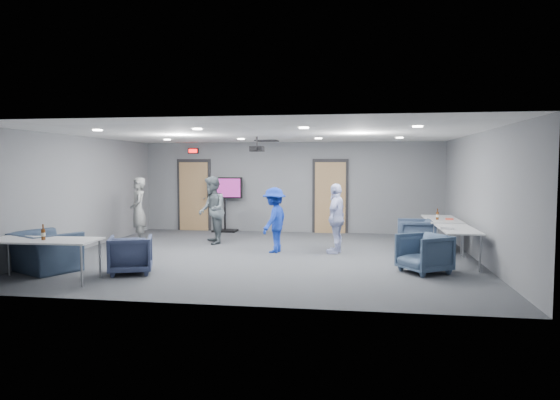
# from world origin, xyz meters

# --- Properties ---
(floor) EXTENTS (9.00, 9.00, 0.00)m
(floor) POSITION_xyz_m (0.00, 0.00, 0.00)
(floor) COLOR #3E4146
(floor) RESTS_ON ground
(ceiling) EXTENTS (9.00, 9.00, 0.00)m
(ceiling) POSITION_xyz_m (0.00, 0.00, 2.70)
(ceiling) COLOR white
(ceiling) RESTS_ON wall_back
(wall_back) EXTENTS (9.00, 0.02, 2.70)m
(wall_back) POSITION_xyz_m (0.00, 4.00, 1.35)
(wall_back) COLOR slate
(wall_back) RESTS_ON floor
(wall_front) EXTENTS (9.00, 0.02, 2.70)m
(wall_front) POSITION_xyz_m (0.00, -4.00, 1.35)
(wall_front) COLOR slate
(wall_front) RESTS_ON floor
(wall_left) EXTENTS (0.02, 8.00, 2.70)m
(wall_left) POSITION_xyz_m (-4.50, 0.00, 1.35)
(wall_left) COLOR slate
(wall_left) RESTS_ON floor
(wall_right) EXTENTS (0.02, 8.00, 2.70)m
(wall_right) POSITION_xyz_m (4.50, 0.00, 1.35)
(wall_right) COLOR slate
(wall_right) RESTS_ON floor
(door_left) EXTENTS (1.06, 0.17, 2.24)m
(door_left) POSITION_xyz_m (-3.00, 3.95, 1.07)
(door_left) COLOR black
(door_left) RESTS_ON wall_back
(door_right) EXTENTS (1.06, 0.17, 2.24)m
(door_right) POSITION_xyz_m (1.20, 3.95, 1.07)
(door_right) COLOR black
(door_right) RESTS_ON wall_back
(exit_sign) EXTENTS (0.32, 0.08, 0.16)m
(exit_sign) POSITION_xyz_m (-3.00, 3.93, 2.45)
(exit_sign) COLOR black
(exit_sign) RESTS_ON wall_back
(hvac_diffuser) EXTENTS (0.60, 0.60, 0.03)m
(hvac_diffuser) POSITION_xyz_m (-0.50, 2.80, 2.69)
(hvac_diffuser) COLOR black
(hvac_diffuser) RESTS_ON ceiling
(downlights) EXTENTS (6.18, 3.78, 0.02)m
(downlights) POSITION_xyz_m (0.00, 0.00, 2.68)
(downlights) COLOR white
(downlights) RESTS_ON ceiling
(person_a) EXTENTS (0.65, 0.74, 1.70)m
(person_a) POSITION_xyz_m (-3.51, 1.05, 0.85)
(person_a) COLOR gray
(person_a) RESTS_ON floor
(person_b) EXTENTS (0.92, 1.02, 1.73)m
(person_b) POSITION_xyz_m (-1.69, 1.44, 0.87)
(person_b) COLOR #515B62
(person_b) RESTS_ON floor
(person_c) EXTENTS (0.62, 1.00, 1.60)m
(person_c) POSITION_xyz_m (1.51, 0.55, 0.80)
(person_c) COLOR #C6D0FF
(person_c) RESTS_ON floor
(person_d) EXTENTS (0.78, 1.08, 1.50)m
(person_d) POSITION_xyz_m (0.09, 0.44, 0.75)
(person_d) COLOR #1936A8
(person_d) RESTS_ON floor
(chair_right_a) EXTENTS (0.84, 0.82, 0.75)m
(chair_right_a) POSITION_xyz_m (3.35, 1.10, 0.38)
(chair_right_a) COLOR #35445C
(chair_right_a) RESTS_ON floor
(chair_right_c) EXTENTS (1.10, 1.10, 0.73)m
(chair_right_c) POSITION_xyz_m (3.22, -1.32, 0.37)
(chair_right_c) COLOR #3A4D65
(chair_right_c) RESTS_ON floor
(chair_front_a) EXTENTS (0.98, 0.99, 0.71)m
(chair_front_a) POSITION_xyz_m (-2.19, -2.19, 0.35)
(chair_front_a) COLOR #37405F
(chair_front_a) RESTS_ON floor
(chair_front_b) EXTENTS (1.49, 1.43, 0.75)m
(chair_front_b) POSITION_xyz_m (-3.89, -2.28, 0.38)
(chair_front_b) COLOR #314056
(chair_front_b) RESTS_ON floor
(table_right_a) EXTENTS (0.75, 1.80, 0.73)m
(table_right_a) POSITION_xyz_m (4.00, 1.54, 0.69)
(table_right_a) COLOR silver
(table_right_a) RESTS_ON floor
(table_right_b) EXTENTS (0.69, 1.67, 0.73)m
(table_right_b) POSITION_xyz_m (4.00, -0.36, 0.68)
(table_right_b) COLOR silver
(table_right_b) RESTS_ON floor
(table_front_left) EXTENTS (1.93, 0.86, 0.73)m
(table_front_left) POSITION_xyz_m (-3.42, -3.00, 0.69)
(table_front_left) COLOR silver
(table_front_left) RESTS_ON floor
(bottle_front) EXTENTS (0.07, 0.07, 0.27)m
(bottle_front) POSITION_xyz_m (-3.36, -3.05, 0.83)
(bottle_front) COLOR #582C0F
(bottle_front) RESTS_ON table_front_left
(bottle_right) EXTENTS (0.07, 0.07, 0.27)m
(bottle_right) POSITION_xyz_m (3.85, 1.26, 0.83)
(bottle_right) COLOR #582C0F
(bottle_right) RESTS_ON table_right_a
(snack_box) EXTENTS (0.18, 0.13, 0.04)m
(snack_box) POSITION_xyz_m (4.13, 1.27, 0.75)
(snack_box) COLOR #DD4C37
(snack_box) RESTS_ON table_right_a
(wrapper) EXTENTS (0.27, 0.22, 0.05)m
(wrapper) POSITION_xyz_m (3.75, -0.55, 0.76)
(wrapper) COLOR silver
(wrapper) RESTS_ON table_right_b
(tv_stand) EXTENTS (1.08, 0.51, 1.65)m
(tv_stand) POSITION_xyz_m (-1.97, 3.75, 0.94)
(tv_stand) COLOR black
(tv_stand) RESTS_ON floor
(projector) EXTENTS (0.32, 0.31, 0.35)m
(projector) POSITION_xyz_m (-0.40, 0.87, 2.41)
(projector) COLOR black
(projector) RESTS_ON ceiling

